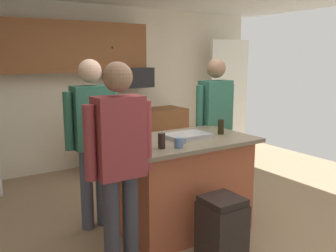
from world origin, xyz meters
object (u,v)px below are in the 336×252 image
(person_host_foreground, at_px, (92,132))
(serving_tray, at_px, (187,136))
(glass_short_whisky, at_px, (162,141))
(mug_blue_stoneware, at_px, (134,136))
(kitchen_island, at_px, (184,184))
(glass_stout_tall, at_px, (148,141))
(person_elder_center, at_px, (120,156))
(microwave_over_range, at_px, (134,77))
(mug_ceramic_white, at_px, (179,143))
(person_guest_right, at_px, (215,119))
(trash_bin, at_px, (222,231))
(glass_dark_ale, at_px, (221,127))

(person_host_foreground, xyz_separation_m, serving_tray, (0.80, -0.53, -0.03))
(glass_short_whisky, distance_m, mug_blue_stoneware, 0.40)
(mug_blue_stoneware, height_order, serving_tray, mug_blue_stoneware)
(kitchen_island, distance_m, glass_stout_tall, 0.76)
(serving_tray, bearing_deg, person_elder_center, -156.09)
(microwave_over_range, relative_size, mug_ceramic_white, 4.62)
(kitchen_island, bearing_deg, person_guest_right, 31.28)
(mug_ceramic_white, distance_m, glass_short_whisky, 0.16)
(microwave_over_range, relative_size, trash_bin, 0.92)
(person_host_foreground, bearing_deg, mug_ceramic_white, -23.07)
(kitchen_island, xyz_separation_m, person_host_foreground, (-0.76, 0.55, 0.53))
(kitchen_island, bearing_deg, mug_ceramic_white, -132.19)
(serving_tray, bearing_deg, kitchen_island, -158.79)
(person_host_foreground, distance_m, mug_blue_stoneware, 0.47)
(microwave_over_range, bearing_deg, person_host_foreground, -127.71)
(person_guest_right, bearing_deg, glass_short_whisky, -0.74)
(mug_ceramic_white, height_order, serving_tray, mug_ceramic_white)
(person_elder_center, xyz_separation_m, mug_ceramic_white, (0.64, 0.12, 0.00))
(person_elder_center, relative_size, trash_bin, 2.86)
(glass_stout_tall, bearing_deg, microwave_over_range, 65.11)
(kitchen_island, relative_size, glass_stout_tall, 9.93)
(person_elder_center, bearing_deg, serving_tray, -0.13)
(person_host_foreground, relative_size, glass_stout_tall, 12.59)
(microwave_over_range, bearing_deg, person_elder_center, -119.43)
(person_host_foreground, relative_size, glass_dark_ale, 11.18)
(person_elder_center, bearing_deg, glass_short_whisky, -4.33)
(person_host_foreground, bearing_deg, microwave_over_range, 87.97)
(glass_dark_ale, bearing_deg, mug_ceramic_white, -160.90)
(serving_tray, bearing_deg, person_guest_right, 31.81)
(glass_dark_ale, bearing_deg, trash_bin, -129.11)
(serving_tray, bearing_deg, trash_bin, -101.57)
(mug_blue_stoneware, bearing_deg, person_elder_center, -126.29)
(person_elder_center, relative_size, glass_dark_ale, 11.09)
(mug_ceramic_white, bearing_deg, mug_blue_stoneware, 116.03)
(person_guest_right, bearing_deg, mug_blue_stoneware, -17.25)
(person_elder_center, xyz_separation_m, trash_bin, (0.79, -0.32, -0.71))
(mug_ceramic_white, bearing_deg, glass_stout_tall, 152.43)
(microwave_over_range, bearing_deg, glass_dark_ale, -95.68)
(person_elder_center, xyz_separation_m, glass_dark_ale, (1.35, 0.36, 0.03))
(microwave_over_range, distance_m, glass_stout_tall, 2.88)
(glass_short_whisky, bearing_deg, person_guest_right, 30.54)
(glass_short_whisky, distance_m, glass_stout_tall, 0.12)
(person_host_foreground, bearing_deg, person_guest_right, 33.87)
(person_guest_right, height_order, serving_tray, person_guest_right)
(serving_tray, relative_size, trash_bin, 0.72)
(person_host_foreground, xyz_separation_m, glass_stout_tall, (0.26, -0.70, 0.02))
(mug_ceramic_white, bearing_deg, person_guest_right, 35.99)
(glass_dark_ale, height_order, trash_bin, glass_dark_ale)
(kitchen_island, height_order, person_host_foreground, person_host_foreground)
(person_elder_center, xyz_separation_m, glass_stout_tall, (0.40, 0.25, 0.03))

